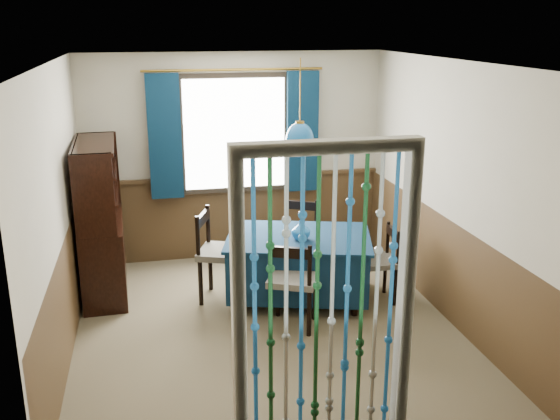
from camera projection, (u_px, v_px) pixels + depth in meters
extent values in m
plane|color=brown|center=(266.00, 327.00, 6.03)|extent=(4.00, 4.00, 0.00)
plane|color=silver|center=(265.00, 62.00, 5.30)|extent=(4.00, 4.00, 0.00)
plane|color=#BDB49B|center=(234.00, 158.00, 7.54)|extent=(3.60, 0.00, 3.60)
plane|color=#BDB49B|center=(327.00, 293.00, 3.79)|extent=(3.60, 0.00, 3.60)
plane|color=#BDB49B|center=(58.00, 215.00, 5.30)|extent=(0.00, 4.00, 4.00)
plane|color=#BDB49B|center=(448.00, 192.00, 6.03)|extent=(0.00, 4.00, 4.00)
plane|color=#442F1A|center=(236.00, 217.00, 7.74)|extent=(3.60, 0.00, 3.60)
plane|color=#442F1A|center=(324.00, 398.00, 4.03)|extent=(3.60, 0.00, 3.60)
plane|color=#442F1A|center=(69.00, 296.00, 5.52)|extent=(0.00, 4.00, 4.00)
plane|color=#442F1A|center=(441.00, 264.00, 6.24)|extent=(0.00, 4.00, 4.00)
cube|color=black|center=(235.00, 134.00, 7.40)|extent=(1.32, 0.12, 1.42)
cube|color=#0A2137|center=(299.00, 264.00, 6.52)|extent=(1.61, 1.30, 0.55)
cube|color=#0A2137|center=(299.00, 238.00, 6.44)|extent=(1.69, 1.37, 0.03)
cylinder|color=black|center=(241.00, 306.00, 6.32)|extent=(0.07, 0.07, 0.14)
cylinder|color=black|center=(354.00, 308.00, 6.25)|extent=(0.07, 0.07, 0.14)
cylinder|color=black|center=(248.00, 278.00, 6.98)|extent=(0.07, 0.07, 0.14)
cylinder|color=black|center=(351.00, 281.00, 6.92)|extent=(0.07, 0.07, 0.14)
cylinder|color=black|center=(271.00, 310.00, 5.86)|extent=(0.04, 0.04, 0.46)
cylinder|color=black|center=(309.00, 313.00, 5.79)|extent=(0.04, 0.04, 0.46)
cylinder|color=black|center=(278.00, 295.00, 6.19)|extent=(0.04, 0.04, 0.46)
cylinder|color=black|center=(315.00, 298.00, 6.12)|extent=(0.04, 0.04, 0.46)
cube|color=#5B5549|center=(293.00, 279.00, 5.92)|extent=(0.58, 0.57, 0.06)
cube|color=black|center=(290.00, 253.00, 5.65)|extent=(0.37, 0.19, 0.10)
cylinder|color=black|center=(270.00, 266.00, 5.72)|extent=(0.04, 0.04, 0.45)
cylinder|color=black|center=(310.00, 269.00, 5.65)|extent=(0.04, 0.04, 0.45)
cylinder|color=black|center=(315.00, 253.00, 7.33)|extent=(0.04, 0.04, 0.44)
cylinder|color=black|center=(287.00, 250.00, 7.42)|extent=(0.04, 0.04, 0.44)
cylinder|color=black|center=(309.00, 263.00, 7.03)|extent=(0.04, 0.04, 0.44)
cylinder|color=black|center=(279.00, 260.00, 7.12)|extent=(0.04, 0.04, 0.44)
cube|color=#5B5549|center=(298.00, 236.00, 7.15)|extent=(0.57, 0.56, 0.06)
cube|color=black|center=(302.00, 205.00, 7.22)|extent=(0.34, 0.21, 0.10)
cylinder|color=black|center=(316.00, 218.00, 7.22)|extent=(0.04, 0.04, 0.43)
cylinder|color=black|center=(287.00, 215.00, 7.30)|extent=(0.04, 0.04, 0.43)
cylinder|color=black|center=(210.00, 268.00, 6.81)|extent=(0.05, 0.05, 0.49)
cylinder|color=black|center=(201.00, 283.00, 6.43)|extent=(0.05, 0.05, 0.49)
cylinder|color=black|center=(244.00, 270.00, 6.75)|extent=(0.05, 0.05, 0.49)
cylinder|color=black|center=(236.00, 285.00, 6.38)|extent=(0.05, 0.05, 0.49)
cube|color=#5B5549|center=(222.00, 252.00, 6.51)|extent=(0.60, 0.61, 0.07)
cube|color=black|center=(203.00, 219.00, 6.43)|extent=(0.19, 0.40, 0.11)
cylinder|color=black|center=(208.00, 227.00, 6.67)|extent=(0.04, 0.04, 0.48)
cylinder|color=black|center=(198.00, 239.00, 6.29)|extent=(0.04, 0.04, 0.48)
cylinder|color=black|center=(395.00, 287.00, 6.43)|extent=(0.04, 0.04, 0.41)
cylinder|color=black|center=(385.00, 275.00, 6.73)|extent=(0.04, 0.04, 0.41)
cylinder|color=black|center=(367.00, 289.00, 6.38)|extent=(0.04, 0.04, 0.41)
cylinder|color=black|center=(358.00, 277.00, 6.69)|extent=(0.04, 0.04, 0.41)
cube|color=#5B5549|center=(377.00, 261.00, 6.49)|extent=(0.40, 0.42, 0.05)
cube|color=black|center=(393.00, 233.00, 6.43)|extent=(0.05, 0.34, 0.09)
cylinder|color=black|center=(398.00, 250.00, 6.32)|extent=(0.04, 0.04, 0.40)
cylinder|color=black|center=(388.00, 240.00, 6.62)|extent=(0.04, 0.04, 0.40)
cube|color=black|center=(104.00, 255.00, 6.72)|extent=(0.48, 1.28, 0.82)
cube|color=black|center=(93.00, 196.00, 5.92)|extent=(0.39, 0.06, 0.82)
cube|color=black|center=(101.00, 168.00, 7.04)|extent=(0.39, 0.06, 0.82)
cube|color=black|center=(94.00, 144.00, 6.37)|extent=(0.43, 1.27, 0.04)
cube|color=black|center=(78.00, 182.00, 6.44)|extent=(0.08, 1.24, 0.82)
cube|color=black|center=(101.00, 192.00, 6.52)|extent=(0.38, 1.19, 0.02)
cube|color=black|center=(99.00, 167.00, 6.44)|extent=(0.38, 1.19, 0.02)
cylinder|color=olive|center=(300.00, 100.00, 6.03)|extent=(0.01, 0.01, 0.79)
ellipsoid|color=#165899|center=(300.00, 140.00, 6.14)|extent=(0.28, 0.28, 0.35)
cylinder|color=olive|center=(300.00, 123.00, 6.09)|extent=(0.09, 0.09, 0.03)
imported|color=#165899|center=(301.00, 231.00, 6.31)|extent=(0.20, 0.20, 0.19)
imported|color=beige|center=(102.00, 194.00, 6.33)|extent=(0.21, 0.21, 0.05)
imported|color=beige|center=(106.00, 204.00, 6.83)|extent=(0.22, 0.22, 0.18)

